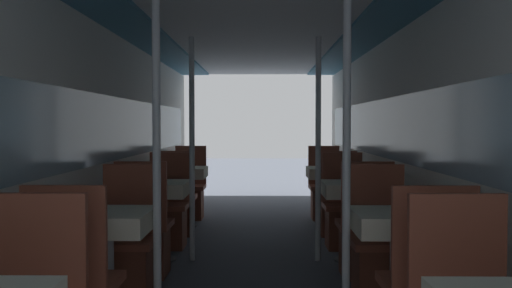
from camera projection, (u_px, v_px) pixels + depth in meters
name	position (u px, v px, depth m)	size (l,w,h in m)	color
wall_left	(99.00, 150.00, 4.68)	(0.05, 9.98, 2.09)	silver
wall_right	(410.00, 150.00, 4.66)	(0.05, 9.98, 2.09)	silver
ceiling_panel	(254.00, 19.00, 4.63)	(2.56, 9.98, 0.07)	silver
dining_table_left_1	(105.00, 231.00, 3.56)	(0.56, 0.56, 0.74)	#4C4C51
chair_left_far_1	(127.00, 260.00, 4.14)	(0.42, 0.42, 0.98)	brown
support_pole_left_1	(157.00, 162.00, 3.54)	(0.05, 0.05, 2.09)	silver
dining_table_left_2	(157.00, 195.00, 5.35)	(0.56, 0.56, 0.74)	#4C4C51
chair_left_near_2	(145.00, 241.00, 4.79)	(0.42, 0.42, 0.98)	brown
chair_left_far_2	(168.00, 219.00, 5.92)	(0.42, 0.42, 0.98)	brown
support_pole_left_2	(192.00, 149.00, 5.33)	(0.05, 0.05, 2.09)	silver
dining_table_left_3	(184.00, 177.00, 7.13)	(0.56, 0.56, 0.74)	#4C4C51
chair_left_near_3	(177.00, 209.00, 6.57)	(0.42, 0.42, 0.98)	brown
chair_left_far_3	(189.00, 197.00, 7.71)	(0.42, 0.42, 0.98)	brown
dining_table_right_1	(399.00, 232.00, 3.54)	(0.56, 0.56, 0.74)	#4C4C51
chair_right_far_1	(379.00, 260.00, 4.12)	(0.42, 0.42, 0.98)	brown
support_pole_right_1	(347.00, 162.00, 3.53)	(0.05, 0.05, 2.09)	silver
dining_table_right_2	(353.00, 195.00, 5.33)	(0.56, 0.56, 0.74)	#4C4C51
chair_right_near_2	(363.00, 242.00, 4.77)	(0.42, 0.42, 0.98)	brown
chair_right_far_2	(344.00, 219.00, 5.90)	(0.42, 0.42, 0.98)	brown
support_pole_right_2	(318.00, 149.00, 5.31)	(0.05, 0.05, 2.09)	silver
dining_table_right_3	(330.00, 177.00, 7.11)	(0.56, 0.56, 0.74)	#4C4C51
chair_right_near_3	(336.00, 210.00, 6.55)	(0.42, 0.42, 0.98)	brown
chair_right_far_3	(325.00, 197.00, 7.69)	(0.42, 0.42, 0.98)	brown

